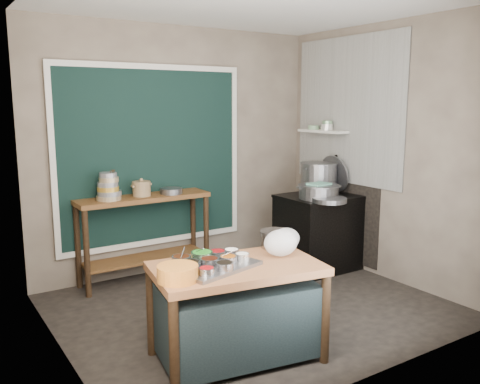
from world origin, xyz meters
TOP-DOWN VIEW (x-y plane):
  - floor at (0.00, 0.00)m, footprint 3.50×3.00m
  - back_wall at (0.00, 1.51)m, footprint 3.50×0.02m
  - left_wall at (-1.76, 0.00)m, footprint 0.02×3.00m
  - right_wall at (1.76, 0.00)m, footprint 0.02×3.00m
  - ceiling at (0.00, 0.00)m, footprint 3.50×3.00m
  - curtain_panel at (-0.35, 1.47)m, footprint 2.10×0.02m
  - curtain_frame at (-0.35, 1.46)m, footprint 2.22×0.03m
  - tile_panel at (1.74, 0.55)m, footprint 0.02×1.70m
  - soot_patch at (1.74, 0.65)m, footprint 0.01×1.30m
  - wall_shelf at (1.63, 0.85)m, footprint 0.22×0.70m
  - prep_table at (-0.65, -0.75)m, footprint 1.35×0.92m
  - back_counter at (-0.55, 1.28)m, footprint 1.45×0.40m
  - stove_block at (1.35, 0.55)m, footprint 0.90×0.68m
  - stove_top at (1.35, 0.55)m, footprint 0.92×0.69m
  - condiment_tray at (-0.83, -0.71)m, footprint 0.70×0.57m
  - condiment_bowls at (-0.85, -0.69)m, footprint 0.57×0.44m
  - yellow_basin at (-1.17, -0.82)m, footprint 0.35×0.35m
  - saucepan at (-0.13, -0.54)m, footprint 0.35×0.35m
  - plastic_bag_a at (-0.24, -0.75)m, footprint 0.32×0.29m
  - plastic_bag_b at (-0.09, -0.63)m, footprint 0.27×0.24m
  - bowl_stack at (-0.94, 1.25)m, footprint 0.25×0.25m
  - utensil_cup at (-0.91, 1.25)m, footprint 0.20×0.20m
  - ceramic_crock at (-0.57, 1.28)m, footprint 0.26×0.26m
  - wide_bowl at (-0.24, 1.23)m, footprint 0.29×0.29m
  - stock_pot at (1.44, 0.69)m, footprint 0.49×0.49m
  - pot_lid at (1.64, 0.63)m, footprint 0.11×0.45m
  - steamer at (1.19, 0.41)m, footprint 0.62×0.62m
  - green_cloth at (1.19, 0.41)m, footprint 0.26×0.21m
  - shallow_pan at (1.14, 0.18)m, footprint 0.41×0.41m
  - shelf_bowl_stack at (1.63, 0.77)m, footprint 0.14×0.14m
  - shelf_bowl_green at (1.63, 1.02)m, footprint 0.16×0.16m

SIDE VIEW (x-z plane):
  - floor at x=0.00m, z-range -0.02..0.00m
  - prep_table at x=-0.65m, z-range 0.00..0.75m
  - stove_block at x=1.35m, z-range 0.00..0.85m
  - back_counter at x=-0.55m, z-range 0.00..0.95m
  - soot_patch at x=1.74m, z-range 0.05..1.35m
  - condiment_tray at x=-0.83m, z-range 0.75..0.78m
  - yellow_basin at x=-1.17m, z-range 0.75..0.86m
  - condiment_bowls at x=-0.85m, z-range 0.77..0.84m
  - saucepan at x=-0.13m, z-range 0.75..0.89m
  - plastic_bag_b at x=-0.09m, z-range 0.75..0.93m
  - plastic_bag_a at x=-0.24m, z-range 0.75..0.96m
  - stove_top at x=1.35m, z-range 0.85..0.88m
  - shallow_pan at x=1.14m, z-range 0.88..0.93m
  - steamer at x=1.19m, z-range 0.88..1.04m
  - wide_bowl at x=-0.24m, z-range 0.95..1.01m
  - utensil_cup at x=-0.91m, z-range 0.95..1.05m
  - ceramic_crock at x=-0.57m, z-range 0.95..1.09m
  - green_cloth at x=1.19m, z-range 1.04..1.05m
  - stock_pot at x=1.44m, z-range 0.88..1.24m
  - bowl_stack at x=-0.94m, z-range 0.93..1.22m
  - pot_lid at x=1.64m, z-range 0.88..1.32m
  - curtain_panel at x=-0.35m, z-range 0.40..2.30m
  - curtain_frame at x=-0.35m, z-range 0.34..2.36m
  - back_wall at x=0.00m, z-range 0.00..2.80m
  - left_wall at x=-1.76m, z-range 0.00..2.80m
  - right_wall at x=1.76m, z-range 0.00..2.80m
  - wall_shelf at x=1.63m, z-range 1.59..1.61m
  - shelf_bowl_green at x=1.63m, z-range 1.61..1.66m
  - shelf_bowl_stack at x=1.63m, z-range 1.61..1.73m
  - tile_panel at x=1.74m, z-range 1.00..2.70m
  - ceiling at x=0.00m, z-range 2.80..2.82m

